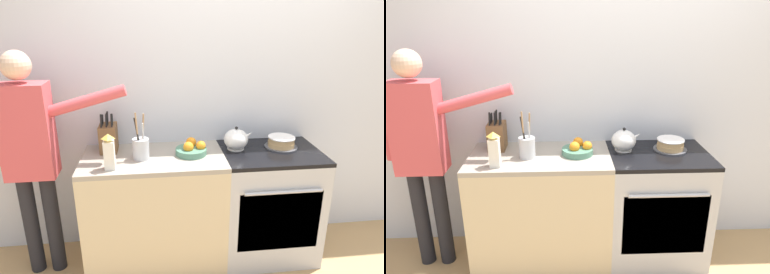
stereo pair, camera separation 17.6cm
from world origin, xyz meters
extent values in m
cube|color=silver|center=(0.00, 0.60, 1.30)|extent=(8.00, 0.04, 2.60)
cube|color=beige|center=(-0.64, 0.29, 0.44)|extent=(1.06, 0.58, 0.87)
cube|color=#9E9384|center=(-0.64, 0.29, 0.89)|extent=(1.06, 0.58, 0.03)
cube|color=#B7BABF|center=(0.26, 0.29, 0.44)|extent=(0.76, 0.58, 0.88)
cube|color=black|center=(0.26, 0.01, 0.46)|extent=(0.62, 0.01, 0.48)
cylinder|color=#B7BABF|center=(0.26, -0.02, 0.72)|extent=(0.57, 0.02, 0.02)
cube|color=black|center=(0.26, 0.29, 0.89)|extent=(0.76, 0.58, 0.03)
cylinder|color=#4C4C51|center=(0.36, 0.36, 0.91)|extent=(0.26, 0.26, 0.01)
cylinder|color=tan|center=(0.36, 0.36, 0.94)|extent=(0.20, 0.20, 0.04)
cylinder|color=tan|center=(0.36, 0.36, 0.97)|extent=(0.20, 0.20, 0.04)
cylinder|color=white|center=(0.36, 0.36, 0.99)|extent=(0.21, 0.21, 0.01)
cylinder|color=white|center=(0.00, 0.37, 0.91)|extent=(0.13, 0.13, 0.01)
ellipsoid|color=white|center=(0.00, 0.37, 0.99)|extent=(0.19, 0.19, 0.16)
cone|color=white|center=(0.09, 0.37, 1.02)|extent=(0.09, 0.04, 0.08)
sphere|color=black|center=(0.00, 0.37, 1.08)|extent=(0.02, 0.02, 0.02)
cube|color=brown|center=(-0.98, 0.44, 1.01)|extent=(0.13, 0.18, 0.21)
cylinder|color=black|center=(-1.02, 0.39, 1.17)|extent=(0.01, 0.04, 0.10)
cylinder|color=black|center=(-0.98, 0.39, 1.17)|extent=(0.01, 0.04, 0.10)
cylinder|color=black|center=(-0.94, 0.39, 1.17)|extent=(0.01, 0.04, 0.10)
cylinder|color=black|center=(-1.02, 0.44, 1.16)|extent=(0.01, 0.04, 0.08)
cylinder|color=black|center=(-0.98, 0.43, 1.17)|extent=(0.01, 0.04, 0.10)
cylinder|color=black|center=(-0.94, 0.44, 1.16)|extent=(0.01, 0.04, 0.09)
cylinder|color=black|center=(-1.02, 0.48, 1.15)|extent=(0.01, 0.03, 0.07)
cylinder|color=black|center=(-0.98, 0.47, 1.17)|extent=(0.01, 0.04, 0.10)
cylinder|color=#B7BABF|center=(-0.73, 0.26, 0.99)|extent=(0.12, 0.12, 0.15)
cylinder|color=black|center=(-0.75, 0.24, 1.09)|extent=(0.05, 0.05, 0.26)
cylinder|color=#A37A51|center=(-0.75, 0.24, 1.11)|extent=(0.03, 0.03, 0.30)
cylinder|color=#B7BABF|center=(-0.71, 0.25, 1.07)|extent=(0.02, 0.03, 0.22)
cylinder|color=#A37A51|center=(-0.71, 0.27, 1.11)|extent=(0.03, 0.05, 0.29)
cylinder|color=#4C7F66|center=(-0.36, 0.30, 0.93)|extent=(0.23, 0.23, 0.05)
sphere|color=orange|center=(-0.38, 0.28, 0.98)|extent=(0.08, 0.08, 0.08)
sphere|color=orange|center=(-0.35, 0.37, 0.98)|extent=(0.08, 0.08, 0.08)
sphere|color=orange|center=(-0.29, 0.30, 0.98)|extent=(0.07, 0.07, 0.07)
cube|color=white|center=(-0.94, 0.10, 1.01)|extent=(0.07, 0.07, 0.20)
pyramid|color=#E0BC4C|center=(-0.94, 0.10, 1.14)|extent=(0.07, 0.07, 0.04)
cylinder|color=black|center=(-1.58, 0.27, 0.40)|extent=(0.11, 0.11, 0.81)
cylinder|color=black|center=(-1.42, 0.27, 0.40)|extent=(0.11, 0.11, 0.81)
cube|color=#D14C51|center=(-1.50, 0.27, 1.14)|extent=(0.34, 0.20, 0.67)
cylinder|color=#D14C51|center=(-1.09, 0.27, 1.34)|extent=(0.57, 0.08, 0.22)
sphere|color=beige|center=(-1.50, 0.27, 1.59)|extent=(0.19, 0.19, 0.19)
camera|label=1|loc=(-0.63, -2.07, 1.90)|focal=32.00mm
camera|label=2|loc=(-0.46, -2.09, 1.90)|focal=32.00mm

